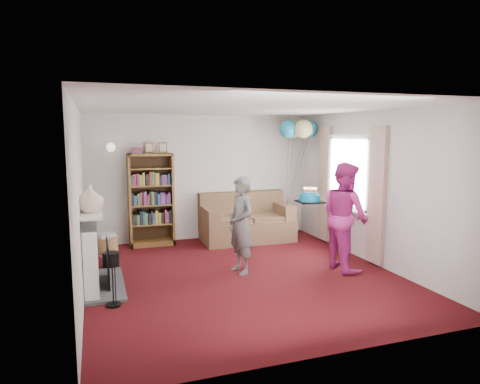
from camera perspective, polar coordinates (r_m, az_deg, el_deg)
name	(u,v)px	position (r m, az deg, el deg)	size (l,w,h in m)	color
ground	(242,275)	(6.60, 0.31, -11.04)	(5.00, 5.00, 0.00)	#36080C
wall_back	(202,177)	(8.70, -5.14, 1.95)	(4.50, 0.02, 2.50)	silver
wall_left	(79,201)	(5.96, -20.66, -1.19)	(0.02, 5.00, 2.50)	silver
wall_right	(372,187)	(7.36, 17.18, 0.58)	(0.02, 5.00, 2.50)	silver
ceiling	(242,107)	(6.25, 0.33, 11.24)	(4.50, 5.00, 0.01)	white
fireplace	(96,251)	(6.30, -18.71, -7.51)	(0.55, 1.80, 1.12)	#3F3F42
window_bay	(348,186)	(7.82, 14.26, 0.75)	(0.14, 2.02, 2.20)	white
wall_sconce	(111,147)	(8.27, -16.86, 5.73)	(0.16, 0.23, 0.16)	gold
bookcase	(151,200)	(8.35, -11.82, -1.07)	(0.83, 0.42, 1.97)	#472B14
sofa	(246,222)	(8.65, 0.78, -4.08)	(1.79, 0.95, 0.95)	brown
wicker_basket	(107,244)	(8.09, -17.34, -6.67)	(0.39, 0.39, 0.35)	#8F6543
person_striped	(241,225)	(6.53, 0.14, -4.43)	(0.54, 0.36, 1.49)	black
person_magenta	(345,216)	(6.90, 13.81, -3.14)	(0.82, 0.64, 1.69)	#B02377
birthday_cake	(310,198)	(6.60, 9.31, -0.78)	(0.37, 0.37, 0.22)	black
balloons	(299,129)	(8.66, 7.81, 8.31)	(0.80, 0.80, 1.72)	#3F3F3F
mantel_vase	(90,198)	(5.80, -19.34, -0.82)	(0.34, 0.34, 0.36)	beige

